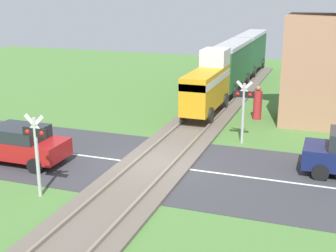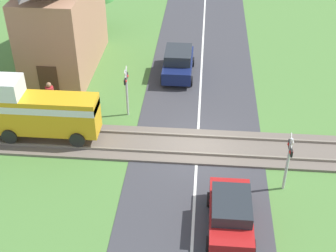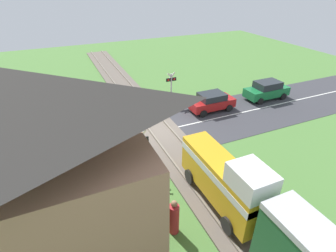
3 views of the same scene
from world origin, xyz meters
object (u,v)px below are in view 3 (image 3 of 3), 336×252
car_near_crossing (211,101)px  car_far_side (47,158)px  car_behind_queue (267,90)px  crossing_signal_west_approach (171,84)px  station_building (12,211)px  crossing_signal_east_approach (141,147)px  pedestrian_by_station (174,218)px

car_near_crossing → car_far_side: size_ratio=0.95×
car_behind_queue → crossing_signal_west_approach: crossing_signal_west_approach is taller
car_near_crossing → station_building: (12.96, 9.90, 3.24)m
car_far_side → car_near_crossing: bearing=-167.0°
station_building → car_near_crossing: bearing=-142.6°
car_far_side → car_behind_queue: (-18.23, -2.88, -0.02)m
car_near_crossing → station_building: size_ratio=0.43×
station_building → car_behind_queue: bearing=-152.1°
crossing_signal_east_approach → pedestrian_by_station: crossing_signal_east_approach is taller
station_building → car_far_side: bearing=-93.8°
car_behind_queue → crossing_signal_west_approach: size_ratio=1.42×
crossing_signal_west_approach → pedestrian_by_station: (5.28, 11.88, -1.01)m
car_near_crossing → crossing_signal_west_approach: 3.63m
car_far_side → station_building: size_ratio=0.45×
car_far_side → crossing_signal_west_approach: 11.35m
crossing_signal_west_approach → pedestrian_by_station: bearing=66.0°
crossing_signal_west_approach → station_building: 16.31m
car_near_crossing → crossing_signal_east_approach: size_ratio=1.31×
station_building → crossing_signal_east_approach: bearing=-138.3°
car_far_side → crossing_signal_east_approach: size_ratio=1.38×
car_behind_queue → station_building: size_ratio=0.46×
station_building → pedestrian_by_station: size_ratio=4.81×
car_far_side → pedestrian_by_station: size_ratio=2.18×
crossing_signal_east_approach → pedestrian_by_station: size_ratio=1.58×
pedestrian_by_station → car_behind_queue: bearing=-145.0°
car_behind_queue → crossing_signal_east_approach: (13.51, 5.29, 0.98)m
car_behind_queue → crossing_signal_east_approach: 14.55m
car_far_side → crossing_signal_west_approach: crossing_signal_west_approach is taller
crossing_signal_east_approach → car_near_crossing: bearing=-145.8°
car_near_crossing → pedestrian_by_station: (7.78, 9.46, 0.04)m
car_behind_queue → station_building: 21.39m
crossing_signal_west_approach → crossing_signal_east_approach: (5.28, 7.70, 0.00)m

